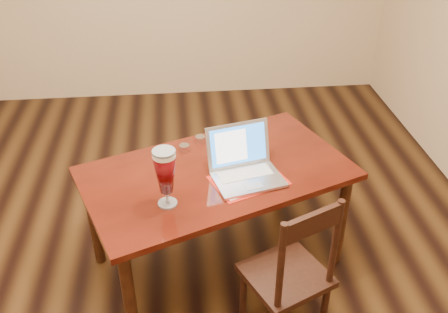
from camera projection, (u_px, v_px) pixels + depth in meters
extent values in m
plane|color=black|center=(157.00, 268.00, 3.09)|extent=(5.00, 5.00, 0.00)
cube|color=#4E140A|center=(217.00, 173.00, 2.79)|extent=(1.66, 1.30, 0.04)
cylinder|color=#371D0D|center=(129.00, 299.00, 2.47)|extent=(0.06, 0.06, 0.65)
cylinder|color=#371D0D|center=(341.00, 220.00, 2.97)|extent=(0.06, 0.06, 0.65)
cylinder|color=#371D0D|center=(94.00, 220.00, 2.97)|extent=(0.06, 0.06, 0.65)
cylinder|color=#371D0D|center=(280.00, 164.00, 3.48)|extent=(0.06, 0.06, 0.65)
cube|color=#B21C10|center=(249.00, 180.00, 2.69)|extent=(0.46, 0.39, 0.00)
cube|color=beige|center=(249.00, 180.00, 2.69)|extent=(0.41, 0.35, 0.00)
cube|color=silver|center=(248.00, 180.00, 2.68)|extent=(0.41, 0.33, 0.02)
cube|color=#B6B6BA|center=(245.00, 173.00, 2.72)|extent=(0.31, 0.18, 0.00)
cube|color=#B8B8BD|center=(253.00, 185.00, 2.62)|extent=(0.10, 0.08, 0.00)
cube|color=silver|center=(238.00, 145.00, 2.74)|extent=(0.37, 0.16, 0.24)
cube|color=blue|center=(239.00, 145.00, 2.73)|extent=(0.32, 0.13, 0.20)
cube|color=white|center=(231.00, 147.00, 2.72)|extent=(0.19, 0.09, 0.17)
cylinder|color=silver|center=(168.00, 203.00, 2.52)|extent=(0.10, 0.10, 0.01)
cylinder|color=silver|center=(167.00, 197.00, 2.50)|extent=(0.02, 0.02, 0.07)
cylinder|color=white|center=(164.00, 155.00, 2.36)|extent=(0.11, 0.11, 0.02)
cylinder|color=silver|center=(164.00, 152.00, 2.35)|extent=(0.11, 0.11, 0.01)
cylinder|color=silver|center=(184.00, 148.00, 2.94)|extent=(0.06, 0.06, 0.04)
cylinder|color=silver|center=(200.00, 139.00, 3.02)|extent=(0.06, 0.06, 0.04)
cube|color=black|center=(286.00, 275.00, 2.51)|extent=(0.50, 0.49, 0.04)
cylinder|color=black|center=(324.00, 310.00, 2.58)|extent=(0.04, 0.04, 0.37)
cylinder|color=black|center=(243.00, 296.00, 2.66)|extent=(0.04, 0.04, 0.37)
cylinder|color=black|center=(290.00, 274.00, 2.79)|extent=(0.04, 0.04, 0.37)
cylinder|color=black|center=(281.00, 267.00, 2.19)|extent=(0.03, 0.03, 0.49)
cylinder|color=black|center=(335.00, 242.00, 2.32)|extent=(0.03, 0.03, 0.49)
cube|color=black|center=(313.00, 223.00, 2.16)|extent=(0.29, 0.15, 0.11)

